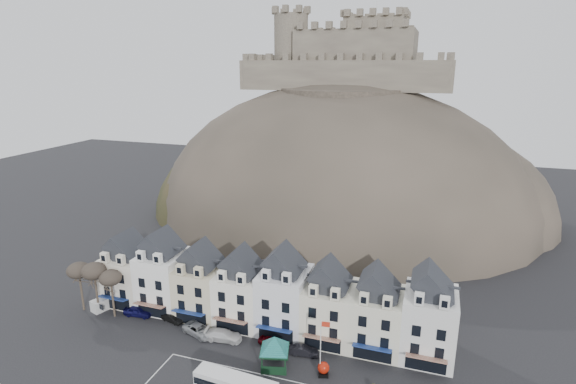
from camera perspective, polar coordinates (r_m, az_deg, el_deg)
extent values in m
cube|color=silver|center=(80.46, -19.37, -10.16)|extent=(6.80, 8.00, 8.00)
cube|color=black|center=(78.39, -19.72, -6.73)|extent=(6.80, 5.76, 2.80)
cube|color=silver|center=(76.90, -22.23, -7.69)|extent=(1.20, 0.80, 1.60)
cube|color=silver|center=(75.07, -20.47, -8.08)|extent=(1.20, 0.80, 1.60)
cube|color=black|center=(78.93, -20.99, -13.06)|extent=(5.10, 0.06, 2.20)
cube|color=navy|center=(77.89, -21.41, -12.43)|extent=(5.10, 1.29, 0.43)
cube|color=white|center=(76.48, -15.30, -10.71)|extent=(6.80, 8.00, 9.20)
cube|color=black|center=(74.11, -15.62, -6.69)|extent=(6.80, 5.76, 2.80)
cube|color=white|center=(72.38, -18.18, -7.72)|extent=(1.20, 0.80, 1.60)
cube|color=white|center=(70.72, -16.21, -8.12)|extent=(1.20, 0.80, 1.60)
cube|color=black|center=(75.13, -16.84, -14.20)|extent=(5.10, 0.06, 2.20)
cube|color=maroon|center=(74.04, -17.22, -13.56)|extent=(5.10, 1.29, 0.43)
cube|color=beige|center=(73.46, -10.73, -12.08)|extent=(6.80, 8.00, 8.00)
cube|color=black|center=(71.19, -10.95, -8.38)|extent=(6.80, 5.76, 2.80)
cube|color=beige|center=(69.24, -13.49, -9.54)|extent=(1.20, 0.80, 1.60)
cube|color=beige|center=(67.81, -11.31, -9.97)|extent=(1.20, 0.80, 1.60)
cube|color=black|center=(71.78, -12.22, -15.37)|extent=(5.10, 0.06, 2.20)
cube|color=navy|center=(70.63, -12.56, -14.72)|extent=(5.10, 1.29, 0.43)
cube|color=white|center=(70.68, -5.77, -13.06)|extent=(6.80, 8.00, 8.00)
cube|color=black|center=(68.32, -5.89, -9.24)|extent=(6.80, 5.76, 2.80)
cube|color=white|center=(66.14, -8.38, -10.51)|extent=(1.20, 0.80, 1.60)
cube|color=white|center=(64.95, -5.98, -10.94)|extent=(1.20, 0.80, 1.60)
cube|color=black|center=(68.94, -7.13, -16.53)|extent=(5.10, 0.06, 2.20)
cube|color=maroon|center=(67.74, -7.42, -15.89)|extent=(5.10, 1.29, 0.43)
cube|color=white|center=(68.17, -0.41, -13.56)|extent=(6.80, 8.00, 9.20)
cube|color=black|center=(65.51, -0.42, -9.14)|extent=(6.80, 5.76, 2.80)
cube|color=white|center=(63.06, -2.80, -10.51)|extent=(1.20, 0.80, 1.60)
cube|color=white|center=(62.14, -0.18, -10.92)|extent=(1.20, 0.80, 1.60)
cube|color=black|center=(66.67, -1.58, -17.65)|extent=(5.10, 0.06, 2.20)
cube|color=navy|center=(65.43, -1.80, -17.01)|extent=(5.10, 1.29, 0.43)
cube|color=#EEE8CE|center=(66.88, 5.31, -14.86)|extent=(6.80, 8.00, 8.00)
cube|color=black|center=(64.38, 5.43, -10.88)|extent=(6.80, 5.76, 2.80)
cube|color=#EEE8CE|center=(61.73, 3.25, -12.40)|extent=(1.20, 0.80, 1.60)
cube|color=#EEE8CE|center=(61.12, 6.02, -12.77)|extent=(1.20, 0.80, 1.60)
cube|color=black|center=(65.03, 4.38, -18.66)|extent=(5.10, 0.06, 2.20)
cube|color=maroon|center=(63.76, 4.25, -18.02)|extent=(5.10, 1.29, 0.43)
cube|color=silver|center=(65.96, 11.28, -15.61)|extent=(6.80, 8.00, 8.00)
cube|color=black|center=(63.42, 11.54, -11.60)|extent=(6.80, 5.76, 2.80)
cube|color=silver|center=(60.56, 9.64, -13.22)|extent=(1.20, 0.80, 1.60)
cube|color=silver|center=(60.28, 12.52, -13.53)|extent=(1.20, 0.80, 1.60)
cube|color=black|center=(64.08, 10.64, -19.50)|extent=(5.10, 0.06, 2.20)
cube|color=navy|center=(62.79, 10.61, -18.88)|extent=(5.10, 1.29, 0.43)
cube|color=white|center=(65.42, 17.45, -15.76)|extent=(6.80, 8.00, 9.20)
cube|color=black|center=(62.63, 17.89, -11.22)|extent=(6.80, 5.76, 2.80)
cube|color=white|center=(59.56, 16.32, -12.89)|extent=(1.20, 0.80, 1.60)
cube|color=white|center=(59.62, 19.27, -13.13)|extent=(1.20, 0.80, 1.60)
cube|color=black|center=(63.84, 17.08, -20.15)|extent=(5.10, 0.06, 2.20)
cube|color=maroon|center=(62.55, 17.16, -19.53)|extent=(5.10, 1.29, 0.43)
ellipsoid|color=#322E27|center=(118.73, 6.49, -2.90)|extent=(96.00, 76.00, 68.00)
ellipsoid|color=#262E17|center=(119.54, -4.50, -2.72)|extent=(52.00, 44.00, 42.00)
ellipsoid|color=#322E27|center=(120.34, 18.16, -3.36)|extent=(56.00, 48.00, 46.00)
ellipsoid|color=#262E17|center=(106.80, 2.79, -5.01)|extent=(40.00, 28.00, 28.00)
ellipsoid|color=#322E27|center=(106.04, 10.42, -5.42)|extent=(36.00, 28.00, 24.00)
cylinder|color=#322E27|center=(112.64, 6.99, 12.19)|extent=(30.00, 30.00, 3.00)
cube|color=brown|center=(108.53, 6.63, 14.44)|extent=(48.00, 2.20, 7.00)
cube|color=brown|center=(128.15, 8.57, 14.59)|extent=(48.00, 2.20, 7.00)
cube|color=brown|center=(125.15, -3.53, 14.71)|extent=(2.20, 22.00, 7.00)
cube|color=brown|center=(116.15, 19.72, 13.74)|extent=(2.20, 22.00, 7.00)
cube|color=brown|center=(117.96, 8.78, 17.15)|extent=(28.00, 18.00, 10.00)
cube|color=brown|center=(119.35, 10.97, 17.76)|extent=(14.00, 12.00, 13.00)
cylinder|color=brown|center=(117.98, 0.39, 17.33)|extent=(8.40, 8.40, 18.00)
cylinder|color=silver|center=(120.01, 11.21, 22.05)|extent=(0.16, 0.16, 5.00)
cylinder|color=#332B20|center=(80.47, -24.71, -11.66)|extent=(0.32, 0.32, 5.74)
ellipsoid|color=#383028|center=(78.76, -25.06, -9.00)|extent=(3.61, 3.61, 2.54)
cylinder|color=#332B20|center=(78.52, -23.08, -12.05)|extent=(0.32, 0.32, 6.02)
ellipsoid|color=#383028|center=(76.69, -23.43, -9.19)|extent=(3.78, 3.78, 2.67)
cylinder|color=#332B20|center=(76.83, -21.33, -12.72)|extent=(0.32, 0.32, 5.46)
ellipsoid|color=#383028|center=(75.11, -21.63, -10.10)|extent=(3.43, 3.43, 2.42)
cube|color=silver|center=(57.26, -6.72, -22.41)|extent=(10.20, 2.99, 0.23)
cylinder|color=black|center=(60.78, -9.04, -22.70)|extent=(0.92, 0.37, 0.90)
cube|color=black|center=(63.56, -2.97, -19.53)|extent=(0.20, 0.20, 2.63)
cube|color=black|center=(63.31, -0.15, -19.66)|extent=(0.20, 0.20, 2.63)
cube|color=black|center=(61.19, -3.33, -21.13)|extent=(0.20, 0.20, 2.63)
cube|color=black|center=(60.94, -0.36, -21.28)|extent=(0.20, 0.20, 2.63)
cube|color=black|center=(61.46, -1.71, -19.41)|extent=(4.41, 4.41, 0.13)
cone|color=#135352|center=(60.89, -1.72, -18.65)|extent=(7.03, 7.03, 1.97)
cube|color=black|center=(61.79, 4.51, -21.99)|extent=(1.56, 1.56, 0.48)
sphere|color=#A01909|center=(61.25, 4.52, -21.35)|extent=(1.51, 1.51, 1.51)
cylinder|color=silver|center=(59.49, 4.14, -19.14)|extent=(0.12, 0.12, 8.05)
cube|color=red|center=(57.54, 4.78, -16.41)|extent=(1.10, 0.16, 0.70)
cube|color=silver|center=(80.49, -22.25, -12.91)|extent=(3.02, 4.44, 1.87)
cube|color=black|center=(80.32, -22.28, -12.69)|extent=(1.62, 0.62, 0.80)
imported|color=#0E0D43|center=(76.68, -18.49, -14.14)|extent=(4.77, 2.27, 1.58)
imported|color=black|center=(73.71, -14.46, -15.25)|extent=(3.95, 2.16, 1.23)
imported|color=#989A9F|center=(69.87, -11.23, -16.79)|extent=(5.78, 4.02, 1.49)
imported|color=silver|center=(68.08, -8.22, -17.55)|extent=(5.63, 2.83, 1.57)
imported|color=#51040B|center=(66.28, -2.12, -18.54)|extent=(4.13, 2.41, 1.32)
imported|color=black|center=(64.74, 2.00, -19.49)|extent=(4.12, 1.84, 1.32)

